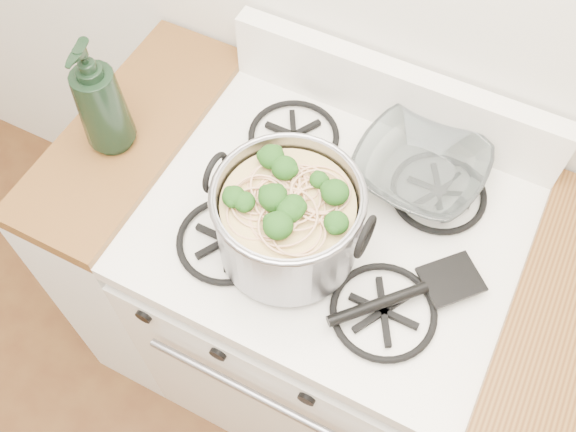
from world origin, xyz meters
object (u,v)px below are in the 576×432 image
(stock_pot, at_px, (288,221))
(bottle, at_px, (98,97))
(gas_range, at_px, (323,310))
(spatula, at_px, (452,278))
(glass_bowl, at_px, (419,173))

(stock_pot, distance_m, bottle, 0.47)
(gas_range, distance_m, spatula, 0.56)
(bottle, bearing_deg, gas_range, -7.52)
(gas_range, bearing_deg, spatula, -7.33)
(glass_bowl, relative_size, bottle, 0.38)
(gas_range, xyz_separation_m, spatula, (0.26, -0.03, 0.50))
(gas_range, bearing_deg, glass_bowl, 54.85)
(stock_pot, xyz_separation_m, glass_bowl, (0.17, 0.27, -0.08))
(glass_bowl, xyz_separation_m, bottle, (-0.63, -0.21, 0.12))
(gas_range, relative_size, stock_pot, 2.97)
(bottle, bearing_deg, spatula, -11.61)
(spatula, xyz_separation_m, glass_bowl, (-0.14, 0.20, 0.00))
(stock_pot, xyz_separation_m, spatula, (0.31, 0.07, -0.08))
(glass_bowl, bearing_deg, gas_range, -125.15)
(gas_range, distance_m, glass_bowl, 0.54)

